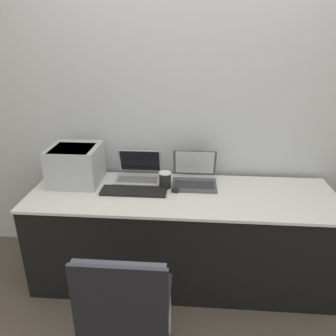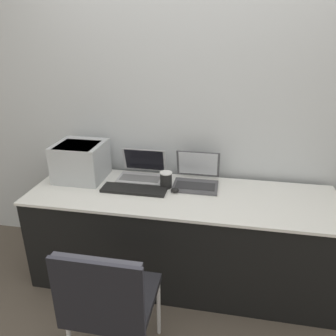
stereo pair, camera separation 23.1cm
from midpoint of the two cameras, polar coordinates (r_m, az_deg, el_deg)
ground_plane at (r=2.51m, az=3.77°, el=-23.06°), size 14.00×14.00×0.00m
wall_back at (r=2.56m, az=6.65°, el=11.26°), size 8.00×0.05×2.60m
table at (r=2.53m, az=4.94°, el=-11.91°), size 2.20×0.69×0.73m
printer at (r=2.59m, az=-12.53°, el=1.37°), size 0.36×0.35×0.29m
laptop_left at (r=2.58m, az=-2.02°, el=-0.72°), size 0.35×0.28×0.22m
laptop_right at (r=2.49m, az=7.62°, el=-1.77°), size 0.33×0.32×0.24m
external_keyboard at (r=2.39m, az=-3.19°, el=-3.83°), size 0.47×0.15×0.02m
coffee_cup at (r=2.42m, az=2.39°, el=-2.12°), size 0.09×0.09×0.12m
mouse at (r=2.36m, az=4.06°, el=-3.94°), size 0.06×0.05×0.04m
chair at (r=1.79m, az=-6.63°, el=-21.77°), size 0.45×0.45×0.86m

